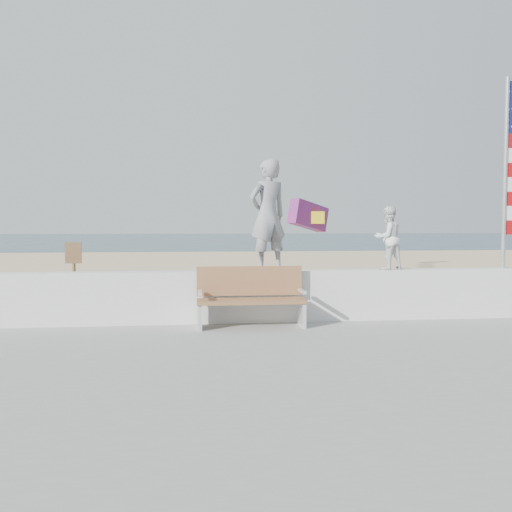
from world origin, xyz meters
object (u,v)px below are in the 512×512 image
Objects in this scene: adult at (268,215)px; child at (388,238)px; bench at (251,296)px; flag at (512,165)px.

child is at bearing 155.67° from adult.
child reaches higher than bench.
adult reaches higher than child.
flag is at bearing 5.31° from bench.
adult is 1.49m from bench.
adult is at bearing 52.06° from bench.
flag is (2.35, -0.00, 1.34)m from child.
child is (2.19, 0.00, -0.41)m from adult.
adult is 1.09× the size of bench.
child is 2.76m from bench.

